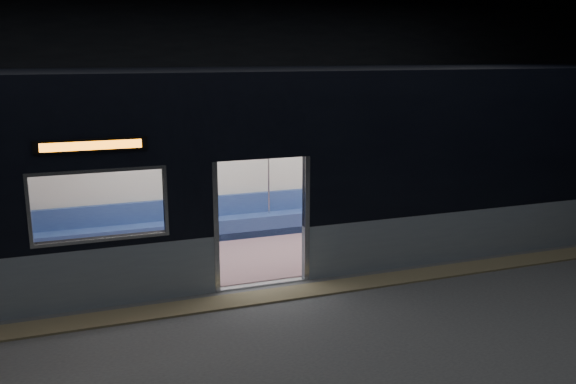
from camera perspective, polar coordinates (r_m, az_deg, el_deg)
station_floor at (r=8.94m, az=-0.34°, el=-11.07°), size 24.00×14.00×0.01m
station_envelope at (r=8.16m, az=-0.37°, el=13.17°), size 24.00×14.00×5.00m
tactile_strip at (r=9.41m, az=-1.47°, el=-9.66°), size 22.80×0.50×0.03m
metro_car at (r=10.74m, az=-4.89°, el=3.35°), size 18.00×3.04×3.35m
passenger at (r=13.05m, az=7.94°, el=0.16°), size 0.36×0.62×1.29m
handbag at (r=12.89m, az=8.30°, el=-0.51°), size 0.27×0.25×0.12m
transit_map at (r=12.87m, az=4.54°, el=3.20°), size 0.93×0.03×0.61m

